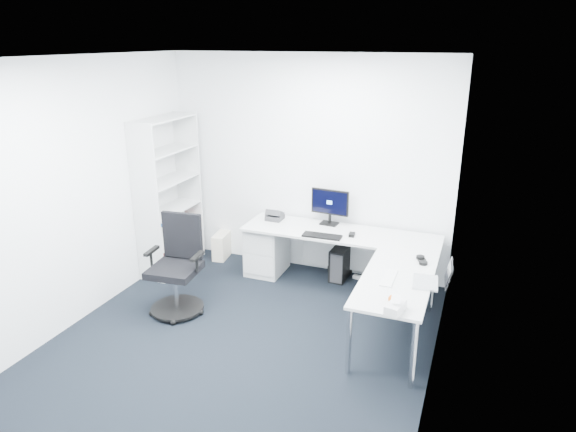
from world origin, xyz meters
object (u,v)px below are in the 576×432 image
(bookshelf, at_px, (168,195))
(monitor, at_px, (330,207))
(laptop, at_px, (426,272))
(l_desk, at_px, (331,269))
(task_chair, at_px, (174,267))

(bookshelf, height_order, monitor, bookshelf)
(laptop, bearing_deg, bookshelf, 161.94)
(bookshelf, distance_m, monitor, 2.04)
(l_desk, relative_size, monitor, 4.91)
(task_chair, distance_m, monitor, 2.00)
(task_chair, bearing_deg, monitor, 44.09)
(task_chair, height_order, monitor, monitor)
(bookshelf, xyz_separation_m, task_chair, (0.71, -1.01, -0.44))
(monitor, bearing_deg, l_desk, -65.33)
(monitor, bearing_deg, bookshelf, -161.82)
(l_desk, xyz_separation_m, bookshelf, (-2.17, 0.05, 0.64))
(bookshelf, xyz_separation_m, laptop, (3.28, -0.74, -0.18))
(l_desk, relative_size, bookshelf, 1.19)
(bookshelf, bearing_deg, task_chair, -55.03)
(l_desk, distance_m, task_chair, 1.77)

